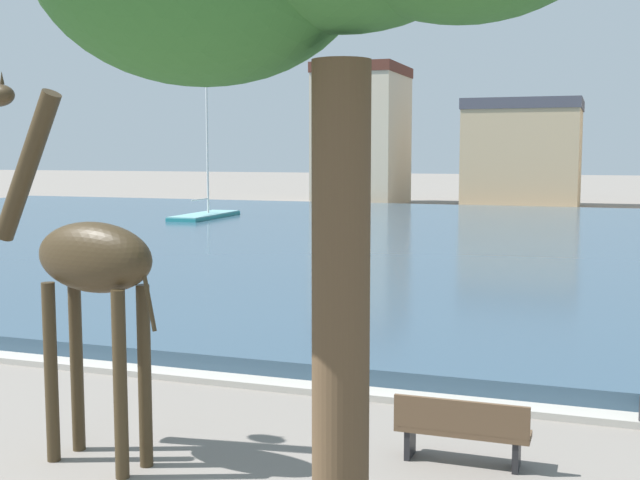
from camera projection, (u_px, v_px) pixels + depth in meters
name	position (u px, v px, depth m)	size (l,w,h in m)	color
harbor_water	(463.00, 242.00, 36.08)	(81.73, 45.02, 0.42)	#334C60
quay_edge_coping	(257.00, 383.00, 14.72)	(81.73, 0.50, 0.12)	#ADA89E
giraffe_statue	(85.00, 264.00, 10.87)	(3.03, 1.03, 5.31)	#382B19
sailboat_teal	(210.00, 217.00, 47.51)	(1.98, 7.12, 9.34)	teal
park_bench	(462.00, 429.00, 10.99)	(1.80, 0.44, 0.92)	brown
townhouse_end_terrace	(362.00, 135.00, 65.13)	(6.35, 7.90, 10.95)	#C6B293
townhouse_corner_house	(523.00, 154.00, 62.23)	(8.50, 8.07, 8.06)	tan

